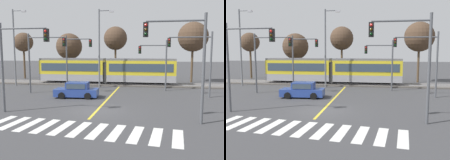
% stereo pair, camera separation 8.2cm
% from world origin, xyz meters
% --- Properties ---
extents(ground_plane, '(200.00, 200.00, 0.00)m').
position_xyz_m(ground_plane, '(0.00, 0.00, 0.00)').
color(ground_plane, '#3D3D3F').
extents(track_bed, '(120.00, 4.00, 0.18)m').
position_xyz_m(track_bed, '(0.00, 14.86, 0.09)').
color(track_bed, '#56514C').
rests_on(track_bed, ground).
extents(rail_near, '(120.00, 0.08, 0.10)m').
position_xyz_m(rail_near, '(0.00, 14.14, 0.23)').
color(rail_near, '#939399').
rests_on(rail_near, track_bed).
extents(rail_far, '(120.00, 0.08, 0.10)m').
position_xyz_m(rail_far, '(0.00, 15.58, 0.23)').
color(rail_far, '#939399').
rests_on(rail_far, track_bed).
extents(light_rail_tram, '(18.50, 2.64, 3.43)m').
position_xyz_m(light_rail_tram, '(-2.06, 14.85, 2.05)').
color(light_rail_tram, '#9E9EA3').
rests_on(light_rail_tram, track_bed).
extents(crosswalk_stripe_0, '(0.86, 2.84, 0.01)m').
position_xyz_m(crosswalk_stripe_0, '(-5.47, -3.73, 0.00)').
color(crosswalk_stripe_0, silver).
rests_on(crosswalk_stripe_0, ground).
extents(crosswalk_stripe_1, '(0.86, 2.84, 0.01)m').
position_xyz_m(crosswalk_stripe_1, '(-4.37, -3.84, 0.00)').
color(crosswalk_stripe_1, silver).
rests_on(crosswalk_stripe_1, ground).
extents(crosswalk_stripe_2, '(0.86, 2.84, 0.01)m').
position_xyz_m(crosswalk_stripe_2, '(-3.28, -3.96, 0.00)').
color(crosswalk_stripe_2, silver).
rests_on(crosswalk_stripe_2, ground).
extents(crosswalk_stripe_3, '(0.86, 2.84, 0.01)m').
position_xyz_m(crosswalk_stripe_3, '(-2.19, -4.08, 0.00)').
color(crosswalk_stripe_3, silver).
rests_on(crosswalk_stripe_3, ground).
extents(crosswalk_stripe_4, '(0.86, 2.84, 0.01)m').
position_xyz_m(crosswalk_stripe_4, '(-1.09, -4.20, 0.00)').
color(crosswalk_stripe_4, silver).
rests_on(crosswalk_stripe_4, ground).
extents(crosswalk_stripe_5, '(0.86, 2.84, 0.01)m').
position_xyz_m(crosswalk_stripe_5, '(0.00, -4.32, 0.00)').
color(crosswalk_stripe_5, silver).
rests_on(crosswalk_stripe_5, ground).
extents(crosswalk_stripe_6, '(0.86, 2.84, 0.01)m').
position_xyz_m(crosswalk_stripe_6, '(1.09, -4.44, 0.00)').
color(crosswalk_stripe_6, silver).
rests_on(crosswalk_stripe_6, ground).
extents(crosswalk_stripe_7, '(0.86, 2.84, 0.01)m').
position_xyz_m(crosswalk_stripe_7, '(2.19, -4.55, 0.00)').
color(crosswalk_stripe_7, silver).
rests_on(crosswalk_stripe_7, ground).
extents(crosswalk_stripe_8, '(0.86, 2.84, 0.01)m').
position_xyz_m(crosswalk_stripe_8, '(3.28, -4.67, 0.00)').
color(crosswalk_stripe_8, silver).
rests_on(crosswalk_stripe_8, ground).
extents(crosswalk_stripe_9, '(0.86, 2.84, 0.01)m').
position_xyz_m(crosswalk_stripe_9, '(4.37, -4.79, 0.00)').
color(crosswalk_stripe_9, silver).
rests_on(crosswalk_stripe_9, ground).
extents(crosswalk_stripe_10, '(0.86, 2.84, 0.01)m').
position_xyz_m(crosswalk_stripe_10, '(5.47, -4.91, 0.00)').
color(crosswalk_stripe_10, silver).
rests_on(crosswalk_stripe_10, ground).
extents(lane_centre_line, '(0.20, 15.18, 0.01)m').
position_xyz_m(lane_centre_line, '(0.00, 5.27, 0.00)').
color(lane_centre_line, gold).
rests_on(lane_centre_line, ground).
extents(sedan_crossing, '(4.31, 2.13, 1.52)m').
position_xyz_m(sedan_crossing, '(-3.13, 4.95, 0.70)').
color(sedan_crossing, '#284293').
rests_on(sedan_crossing, ground).
extents(traffic_light_mid_left, '(4.25, 0.38, 6.41)m').
position_xyz_m(traffic_light_mid_left, '(-7.56, 6.68, 4.26)').
color(traffic_light_mid_left, '#515459').
rests_on(traffic_light_mid_left, ground).
extents(traffic_light_near_left, '(3.75, 0.38, 6.52)m').
position_xyz_m(traffic_light_near_left, '(-5.51, -1.37, 4.30)').
color(traffic_light_near_left, '#515459').
rests_on(traffic_light_near_left, ground).
extents(traffic_light_near_right, '(3.75, 0.38, 6.75)m').
position_xyz_m(traffic_light_near_right, '(5.99, -2.11, 4.43)').
color(traffic_light_near_right, '#515459').
rests_on(traffic_light_near_right, ground).
extents(traffic_light_far_left, '(3.25, 0.38, 6.44)m').
position_xyz_m(traffic_light_far_left, '(-5.12, 10.54, 4.20)').
color(traffic_light_far_left, '#515459').
rests_on(traffic_light_far_left, ground).
extents(traffic_light_far_right, '(3.25, 0.38, 5.80)m').
position_xyz_m(traffic_light_far_right, '(4.62, 10.60, 3.74)').
color(traffic_light_far_right, '#515459').
rests_on(traffic_light_far_right, ground).
extents(traffic_light_mid_right, '(4.25, 0.38, 6.41)m').
position_xyz_m(traffic_light_mid_right, '(8.33, 7.11, 4.22)').
color(traffic_light_mid_right, '#515459').
rests_on(traffic_light_mid_right, ground).
extents(street_lamp_west, '(1.94, 0.28, 9.99)m').
position_xyz_m(street_lamp_west, '(-13.74, 11.93, 5.56)').
color(street_lamp_west, slate).
rests_on(street_lamp_west, ground).
extents(street_lamp_centre, '(1.94, 0.28, 9.63)m').
position_xyz_m(street_lamp_centre, '(-2.19, 11.68, 5.37)').
color(street_lamp_centre, slate).
rests_on(street_lamp_centre, ground).
extents(bare_tree_far_west, '(3.16, 3.16, 7.71)m').
position_xyz_m(bare_tree_far_west, '(-17.21, 20.12, 6.07)').
color(bare_tree_far_west, brown).
rests_on(bare_tree_far_west, ground).
extents(bare_tree_west, '(4.24, 4.24, 7.51)m').
position_xyz_m(bare_tree_west, '(-9.27, 20.27, 5.37)').
color(bare_tree_west, brown).
rests_on(bare_tree_west, ground).
extents(bare_tree_east, '(3.73, 3.73, 8.52)m').
position_xyz_m(bare_tree_east, '(-1.69, 20.81, 6.61)').
color(bare_tree_east, brown).
rests_on(bare_tree_east, ground).
extents(bare_tree_far_east, '(4.32, 4.32, 8.83)m').
position_xyz_m(bare_tree_far_east, '(9.94, 19.22, 6.64)').
color(bare_tree_far_east, brown).
rests_on(bare_tree_far_east, ground).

